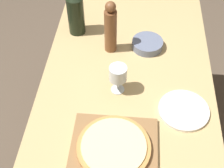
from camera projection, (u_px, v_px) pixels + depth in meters
dining_table at (124, 121)px, 1.40m from camera, size 0.79×1.76×0.75m
cutting_board at (114, 150)px, 1.19m from camera, size 0.33×0.30×0.02m
pizza at (114, 147)px, 1.18m from camera, size 0.28×0.28×0.02m
wine_bottle at (76, 12)px, 1.58m from camera, size 0.09×0.09×0.32m
pepper_mill at (111, 28)px, 1.48m from camera, size 0.06×0.06×0.28m
wine_glass at (118, 74)px, 1.32m from camera, size 0.08×0.08×0.14m
small_bowl at (147, 44)px, 1.57m from camera, size 0.16×0.16×0.04m
dinner_plate at (184, 110)px, 1.32m from camera, size 0.22×0.22×0.01m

